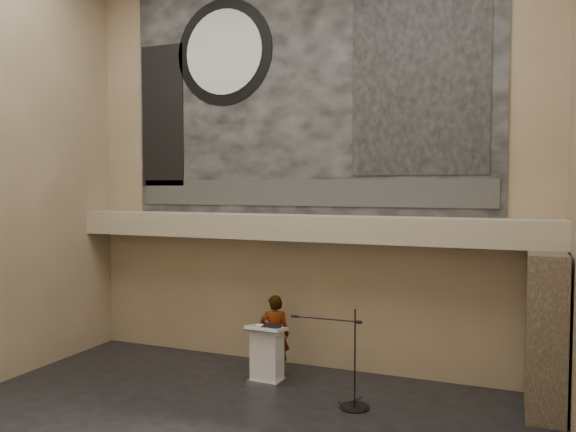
% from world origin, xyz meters
% --- Properties ---
extents(wall_back, '(10.00, 0.02, 8.50)m').
position_xyz_m(wall_back, '(0.00, 4.00, 4.25)').
color(wall_back, '#7E6D50').
rests_on(wall_back, floor).
extents(soffit, '(10.00, 0.80, 0.50)m').
position_xyz_m(soffit, '(0.00, 3.60, 2.95)').
color(soffit, gray).
rests_on(soffit, wall_back).
extents(sprinkler_left, '(0.04, 0.04, 0.06)m').
position_xyz_m(sprinkler_left, '(-1.60, 3.55, 2.67)').
color(sprinkler_left, '#B2893D').
rests_on(sprinkler_left, soffit).
extents(sprinkler_right, '(0.04, 0.04, 0.06)m').
position_xyz_m(sprinkler_right, '(1.90, 3.55, 2.67)').
color(sprinkler_right, '#B2893D').
rests_on(sprinkler_right, soffit).
extents(banner, '(8.00, 0.05, 5.00)m').
position_xyz_m(banner, '(0.00, 3.97, 5.70)').
color(banner, black).
rests_on(banner, wall_back).
extents(banner_text_strip, '(7.76, 0.02, 0.55)m').
position_xyz_m(banner_text_strip, '(0.00, 3.93, 3.65)').
color(banner_text_strip, '#2F2F2F').
rests_on(banner_text_strip, banner).
extents(banner_clock_rim, '(2.30, 0.02, 2.30)m').
position_xyz_m(banner_clock_rim, '(-1.80, 3.93, 6.70)').
color(banner_clock_rim, black).
rests_on(banner_clock_rim, banner).
extents(banner_clock_face, '(1.84, 0.02, 1.84)m').
position_xyz_m(banner_clock_face, '(-1.80, 3.91, 6.70)').
color(banner_clock_face, silver).
rests_on(banner_clock_face, banner).
extents(banner_building_print, '(2.60, 0.02, 3.60)m').
position_xyz_m(banner_building_print, '(2.40, 3.93, 5.80)').
color(banner_building_print, black).
rests_on(banner_building_print, banner).
extents(banner_brick_print, '(1.10, 0.02, 3.20)m').
position_xyz_m(banner_brick_print, '(-3.40, 3.93, 5.40)').
color(banner_brick_print, black).
rests_on(banner_brick_print, banner).
extents(stone_pier, '(0.60, 1.40, 2.70)m').
position_xyz_m(stone_pier, '(4.65, 3.15, 1.35)').
color(stone_pier, '#3F3327').
rests_on(stone_pier, floor).
extents(lectern, '(0.74, 0.55, 1.13)m').
position_xyz_m(lectern, '(-0.23, 2.69, 0.55)').
color(lectern, silver).
rests_on(lectern, floor).
extents(binder, '(0.33, 0.27, 0.04)m').
position_xyz_m(binder, '(-0.12, 2.65, 1.12)').
color(binder, black).
rests_on(binder, lectern).
extents(papers, '(0.28, 0.35, 0.00)m').
position_xyz_m(papers, '(-0.34, 2.66, 1.10)').
color(papers, silver).
rests_on(papers, lectern).
extents(speaker_person, '(0.69, 0.57, 1.62)m').
position_xyz_m(speaker_person, '(-0.28, 3.18, 0.81)').
color(speaker_person, white).
rests_on(speaker_person, floor).
extents(mic_stand, '(1.41, 0.52, 1.71)m').
position_xyz_m(mic_stand, '(1.62, 2.13, 0.25)').
color(mic_stand, black).
rests_on(mic_stand, floor).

